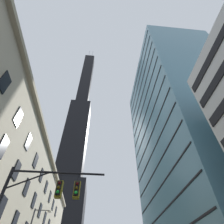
{
  "coord_description": "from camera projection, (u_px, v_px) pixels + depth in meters",
  "views": [
    {
      "loc": [
        -1.28,
        -8.2,
        1.9
      ],
      "look_at": [
        0.9,
        15.07,
        25.76
      ],
      "focal_mm": 28.58,
      "sensor_mm": 36.0,
      "label": 1
    }
  ],
  "objects": [
    {
      "name": "dark_skyscraper",
      "position": [
        72.0,
        156.0,
        120.37
      ],
      "size": [
        23.17,
        23.17,
        222.35
      ],
      "color": "black",
      "rests_on": "ground"
    },
    {
      "name": "glass_office_midrise",
      "position": [
        185.0,
        136.0,
        44.54
      ],
      "size": [
        18.62,
        31.54,
        59.05
      ],
      "color": "teal",
      "rests_on": "ground"
    },
    {
      "name": "traffic_signal_mast",
      "position": [
        39.0,
        205.0,
        10.66
      ],
      "size": [
        6.39,
        0.63,
        7.77
      ],
      "color": "black",
      "rests_on": "sidewalk_left"
    }
  ]
}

